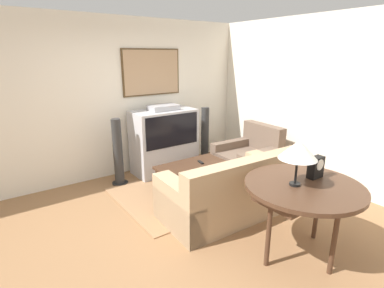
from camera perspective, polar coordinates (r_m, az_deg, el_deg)
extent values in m
plane|color=#8E6642|center=(3.97, -1.91, -15.01)|extent=(12.00, 12.00, 0.00)
cube|color=silver|center=(5.33, -15.02, 8.23)|extent=(12.00, 0.06, 2.70)
cube|color=#4C381E|center=(5.57, -7.68, 13.40)|extent=(1.13, 0.03, 0.82)
cube|color=tan|center=(5.55, -7.59, 13.40)|extent=(1.08, 0.01, 0.77)
cube|color=silver|center=(5.35, 22.28, 7.58)|extent=(0.06, 12.00, 2.70)
cube|color=#99704C|center=(4.80, -1.01, -8.95)|extent=(2.08, 1.67, 0.01)
cube|color=#B7B7BC|center=(5.54, -5.24, -2.63)|extent=(1.14, 0.59, 0.52)
cube|color=#B7B7BC|center=(5.38, -5.40, 3.14)|extent=(1.14, 0.59, 0.63)
cube|color=black|center=(5.13, -3.71, 2.52)|extent=(1.02, 0.01, 0.55)
cube|color=#9E9EA3|center=(5.31, -5.50, 6.92)|extent=(0.51, 0.32, 0.09)
cube|color=tan|center=(4.16, 7.08, -9.89)|extent=(1.88, 0.96, 0.46)
cube|color=tan|center=(3.76, 10.60, -5.81)|extent=(1.86, 0.30, 0.40)
cube|color=tan|center=(4.65, 14.78, -6.31)|extent=(0.28, 0.89, 0.62)
cube|color=tan|center=(3.70, -2.66, -11.91)|extent=(0.28, 0.89, 0.62)
cube|color=#7C664D|center=(4.13, 13.51, -4.33)|extent=(0.36, 0.13, 0.34)
cube|color=#7C664D|center=(3.61, 4.28, -7.05)|extent=(0.36, 0.13, 0.34)
cube|color=brown|center=(5.49, 10.25, -3.63)|extent=(1.01, 0.94, 0.41)
cube|color=brown|center=(5.62, 13.43, 1.33)|extent=(0.23, 0.89, 0.47)
cube|color=brown|center=(5.72, 7.85, -1.93)|extent=(0.97, 0.21, 0.55)
cube|color=brown|center=(5.22, 12.97, -4.05)|extent=(0.97, 0.21, 0.55)
cube|color=#472D1E|center=(4.79, -0.21, -4.00)|extent=(1.12, 0.50, 0.04)
cylinder|color=#472D1E|center=(4.45, -4.12, -8.59)|extent=(0.04, 0.04, 0.37)
cylinder|color=#472D1E|center=(5.01, 5.96, -5.64)|extent=(0.04, 0.04, 0.37)
cylinder|color=#472D1E|center=(4.77, -6.69, -6.86)|extent=(0.04, 0.04, 0.37)
cylinder|color=#472D1E|center=(5.30, 3.06, -4.31)|extent=(0.04, 0.04, 0.37)
cylinder|color=#472D1E|center=(3.28, 20.49, -7.54)|extent=(1.19, 1.19, 0.04)
cube|color=#472D1E|center=(3.31, 20.38, -8.52)|extent=(1.01, 0.48, 0.08)
cylinder|color=#472D1E|center=(3.20, 14.40, -15.93)|extent=(0.05, 0.05, 0.77)
cylinder|color=#472D1E|center=(3.81, 22.74, -11.18)|extent=(0.05, 0.05, 0.77)
cylinder|color=#472D1E|center=(3.30, 25.49, -16.05)|extent=(0.05, 0.05, 0.77)
cylinder|color=black|center=(3.22, 18.99, -7.22)|extent=(0.11, 0.11, 0.02)
cylinder|color=black|center=(3.14, 19.36, -3.59)|extent=(0.02, 0.02, 0.41)
cone|color=silver|center=(3.09, 19.62, -1.01)|extent=(0.38, 0.38, 0.19)
cube|color=black|center=(3.45, 22.49, -4.12)|extent=(0.18, 0.09, 0.23)
cylinder|color=white|center=(3.41, 23.24, -3.68)|extent=(0.12, 0.01, 0.12)
cube|color=black|center=(4.82, 1.67, -3.48)|extent=(0.08, 0.17, 0.02)
cylinder|color=black|center=(5.23, -13.52, -7.18)|extent=(0.26, 0.26, 0.02)
cylinder|color=#2D2D2D|center=(5.04, -13.93, -1.51)|extent=(0.15, 0.15, 1.11)
cylinder|color=black|center=(6.06, 2.42, -3.32)|extent=(0.26, 0.26, 0.02)
cylinder|color=#2D2D2D|center=(5.90, 2.48, 1.65)|extent=(0.15, 0.15, 1.11)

